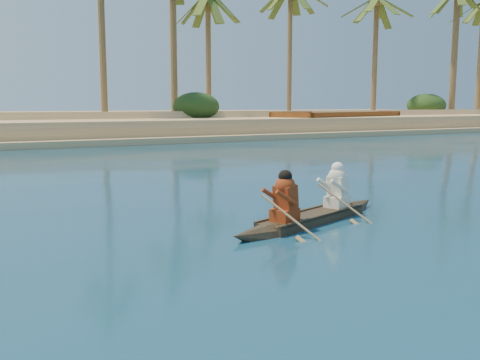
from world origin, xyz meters
TOP-DOWN VIEW (x-y plane):
  - canoe at (8.00, 1.85)m, footprint 4.45×2.06m
  - barge_right at (29.20, 27.00)m, footprint 12.43×6.85m

SIDE VIEW (x-z plane):
  - canoe at x=8.00m, z-range -0.38..0.86m
  - barge_right at x=29.20m, z-range -0.30..1.67m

